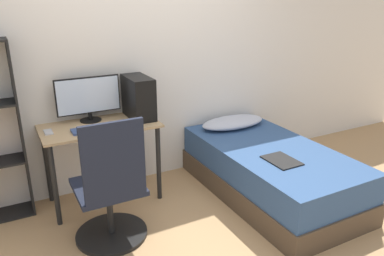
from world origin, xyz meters
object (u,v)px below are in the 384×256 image
Objects in this scene: office_chair at (111,197)px; bed at (270,171)px; monitor at (89,98)px; keyboard at (94,129)px; pc_tower at (138,97)px.

office_chair reaches higher than bed.
monitor is 1.54× the size of keyboard.
keyboard is (0.04, 0.56, 0.38)m from office_chair.
pc_tower reaches higher than keyboard.
bed is 3.15× the size of monitor.
monitor is at bearing 164.91° from pc_tower.
bed is at bearing -28.28° from monitor.
monitor reaches higher than bed.
bed is 4.85× the size of keyboard.
office_chair is 0.68m from keyboard.
office_chair reaches higher than keyboard.
monitor reaches higher than keyboard.
office_chair is at bearing -95.34° from monitor.
monitor is 0.46m from pc_tower.
pc_tower is (-1.07, 0.70, 0.72)m from bed.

